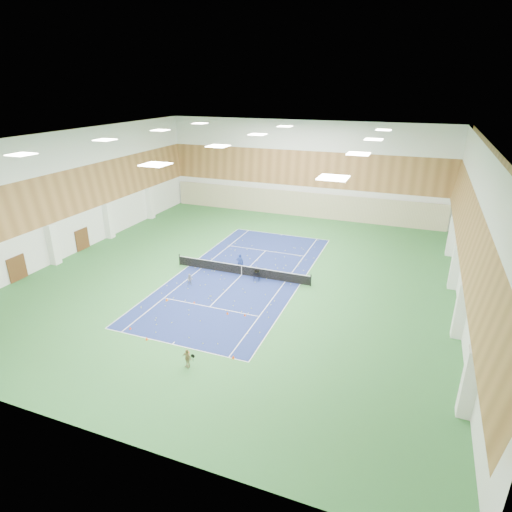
# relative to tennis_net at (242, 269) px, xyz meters

# --- Properties ---
(ground) EXTENTS (40.00, 40.00, 0.00)m
(ground) POSITION_rel_tennis_net_xyz_m (0.00, 0.00, -0.55)
(ground) COLOR #2C6831
(ground) RESTS_ON ground
(room_shell) EXTENTS (36.00, 40.00, 12.00)m
(room_shell) POSITION_rel_tennis_net_xyz_m (0.00, 0.00, 5.45)
(room_shell) COLOR white
(room_shell) RESTS_ON ground
(wood_cladding) EXTENTS (36.00, 40.00, 8.00)m
(wood_cladding) POSITION_rel_tennis_net_xyz_m (0.00, 0.00, 7.45)
(wood_cladding) COLOR #9E6B3A
(wood_cladding) RESTS_ON room_shell
(ceiling_light_grid) EXTENTS (21.40, 25.40, 0.06)m
(ceiling_light_grid) POSITION_rel_tennis_net_xyz_m (0.00, 0.00, 11.37)
(ceiling_light_grid) COLOR white
(ceiling_light_grid) RESTS_ON room_shell
(court_surface) EXTENTS (10.97, 23.77, 0.01)m
(court_surface) POSITION_rel_tennis_net_xyz_m (0.00, 0.00, -0.55)
(court_surface) COLOR navy
(court_surface) RESTS_ON ground
(tennis_balls_scatter) EXTENTS (10.57, 22.77, 0.07)m
(tennis_balls_scatter) POSITION_rel_tennis_net_xyz_m (0.00, 0.00, -0.50)
(tennis_balls_scatter) COLOR #C9D724
(tennis_balls_scatter) RESTS_ON ground
(tennis_net) EXTENTS (12.80, 0.10, 1.10)m
(tennis_net) POSITION_rel_tennis_net_xyz_m (0.00, 0.00, 0.00)
(tennis_net) COLOR black
(tennis_net) RESTS_ON ground
(back_curtain) EXTENTS (35.40, 0.16, 3.20)m
(back_curtain) POSITION_rel_tennis_net_xyz_m (0.00, 19.75, 1.05)
(back_curtain) COLOR #C6B793
(back_curtain) RESTS_ON ground
(door_left_a) EXTENTS (0.08, 1.80, 2.20)m
(door_left_a) POSITION_rel_tennis_net_xyz_m (-17.92, -8.00, 0.55)
(door_left_a) COLOR #593319
(door_left_a) RESTS_ON ground
(door_left_b) EXTENTS (0.08, 1.80, 2.20)m
(door_left_b) POSITION_rel_tennis_net_xyz_m (-17.92, 0.00, 0.55)
(door_left_b) COLOR #593319
(door_left_b) RESTS_ON ground
(coach) EXTENTS (0.74, 0.56, 1.80)m
(coach) POSITION_rel_tennis_net_xyz_m (-0.41, 0.60, 0.35)
(coach) COLOR navy
(coach) RESTS_ON ground
(child_court) EXTENTS (0.58, 0.52, 0.99)m
(child_court) POSITION_rel_tennis_net_xyz_m (-3.36, -3.44, -0.06)
(child_court) COLOR gray
(child_court) RESTS_ON ground
(child_apron) EXTENTS (0.78, 0.48, 1.24)m
(child_apron) POSITION_rel_tennis_net_xyz_m (2.16, -13.62, 0.07)
(child_apron) COLOR tan
(child_apron) RESTS_ON ground
(ball_cart) EXTENTS (0.61, 0.61, 0.89)m
(ball_cart) POSITION_rel_tennis_net_xyz_m (1.69, -0.60, -0.10)
(ball_cart) COLOR black
(ball_cart) RESTS_ON ground
(cone_svc_a) EXTENTS (0.21, 0.21, 0.23)m
(cone_svc_a) POSITION_rel_tennis_net_xyz_m (-3.67, -6.70, -0.43)
(cone_svc_a) COLOR #FF620D
(cone_svc_a) RESTS_ON ground
(cone_svc_b) EXTENTS (0.17, 0.17, 0.19)m
(cone_svc_b) POSITION_rel_tennis_net_xyz_m (-1.41, -6.30, -0.45)
(cone_svc_b) COLOR #F2440C
(cone_svc_b) RESTS_ON ground
(cone_svc_c) EXTENTS (0.20, 0.20, 0.22)m
(cone_svc_c) POSITION_rel_tennis_net_xyz_m (1.76, -6.92, -0.44)
(cone_svc_c) COLOR #DE540B
(cone_svc_c) RESTS_ON ground
(cone_svc_d) EXTENTS (0.18, 0.18, 0.20)m
(cone_svc_d) POSITION_rel_tennis_net_xyz_m (3.08, -6.68, -0.45)
(cone_svc_d) COLOR #E0440B
(cone_svc_d) RESTS_ON ground
(cone_base_a) EXTENTS (0.19, 0.19, 0.21)m
(cone_base_a) POSITION_rel_tennis_net_xyz_m (-3.77, -11.31, -0.45)
(cone_base_a) COLOR red
(cone_base_a) RESTS_ON ground
(cone_base_b) EXTENTS (0.20, 0.20, 0.22)m
(cone_base_b) POSITION_rel_tennis_net_xyz_m (-1.90, -12.03, -0.44)
(cone_base_b) COLOR #FF4D0D
(cone_base_b) RESTS_ON ground
(cone_base_c) EXTENTS (0.21, 0.21, 0.23)m
(cone_base_c) POSITION_rel_tennis_net_xyz_m (1.45, -12.35, -0.43)
(cone_base_c) COLOR #FF480D
(cone_base_c) RESTS_ON ground
(cone_base_d) EXTENTS (0.20, 0.20, 0.23)m
(cone_base_d) POSITION_rel_tennis_net_xyz_m (4.42, -11.84, -0.44)
(cone_base_d) COLOR #E74B0C
(cone_base_d) RESTS_ON ground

